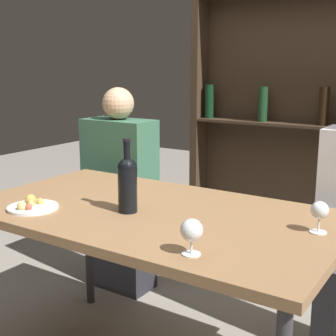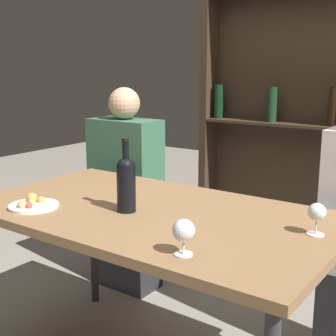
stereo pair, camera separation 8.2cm
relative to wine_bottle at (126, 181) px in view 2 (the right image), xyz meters
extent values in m
cube|color=olive|center=(0.06, 0.07, -0.14)|extent=(1.51, 0.85, 0.04)
cylinder|color=#2D2D30|center=(-0.63, 0.44, -0.53)|extent=(0.04, 0.04, 0.74)
cube|color=#38281C|center=(0.06, 1.88, 0.10)|extent=(1.47, 0.02, 2.00)
cube|color=#38281C|center=(-0.68, 1.78, 0.10)|extent=(0.06, 0.18, 2.00)
cube|color=#38281C|center=(0.06, 1.78, 0.05)|extent=(1.39, 0.18, 0.02)
cylinder|color=black|center=(-0.59, 1.77, 0.19)|extent=(0.07, 0.07, 0.25)
cylinder|color=#19381E|center=(-0.15, 1.77, 0.18)|extent=(0.07, 0.07, 0.25)
cylinder|color=black|center=(0.27, 1.78, 0.19)|extent=(0.07, 0.07, 0.26)
cylinder|color=black|center=(0.00, 0.00, -0.03)|extent=(0.08, 0.08, 0.18)
sphere|color=black|center=(0.00, 0.00, 0.06)|extent=(0.08, 0.08, 0.08)
cylinder|color=black|center=(0.00, 0.00, 0.11)|extent=(0.03, 0.03, 0.10)
cylinder|color=black|center=(0.00, 0.00, 0.17)|extent=(0.03, 0.03, 0.01)
cylinder|color=silver|center=(0.71, 0.17, -0.12)|extent=(0.06, 0.06, 0.00)
cylinder|color=silver|center=(0.71, 0.17, -0.09)|extent=(0.01, 0.01, 0.06)
sphere|color=silver|center=(0.71, 0.17, -0.04)|extent=(0.06, 0.06, 0.06)
cylinder|color=silver|center=(0.43, -0.24, -0.12)|extent=(0.06, 0.06, 0.00)
cylinder|color=silver|center=(0.43, -0.24, -0.09)|extent=(0.01, 0.01, 0.06)
sphere|color=silver|center=(0.43, -0.24, -0.04)|extent=(0.07, 0.07, 0.07)
cylinder|color=white|center=(-0.35, -0.18, -0.12)|extent=(0.21, 0.21, 0.01)
sphere|color=#B74C3D|center=(-0.33, -0.22, -0.10)|extent=(0.03, 0.03, 0.03)
sphere|color=#E5BC66|center=(-0.35, -0.24, -0.10)|extent=(0.04, 0.04, 0.04)
sphere|color=gold|center=(-0.39, -0.15, -0.10)|extent=(0.05, 0.05, 0.05)
sphere|color=gold|center=(-0.35, -0.14, -0.10)|extent=(0.03, 0.03, 0.03)
sphere|color=#99B256|center=(-0.35, -0.19, -0.10)|extent=(0.03, 0.03, 0.03)
cube|color=#26262B|center=(-0.61, 0.71, -0.68)|extent=(0.39, 0.22, 0.45)
cube|color=#38664C|center=(-0.61, 0.71, -0.15)|extent=(0.43, 0.22, 0.60)
sphere|color=tan|center=(-0.61, 0.71, 0.24)|extent=(0.19, 0.19, 0.19)
camera|label=1|loc=(1.11, -1.41, 0.45)|focal=50.00mm
camera|label=2|loc=(1.18, -1.37, 0.45)|focal=50.00mm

